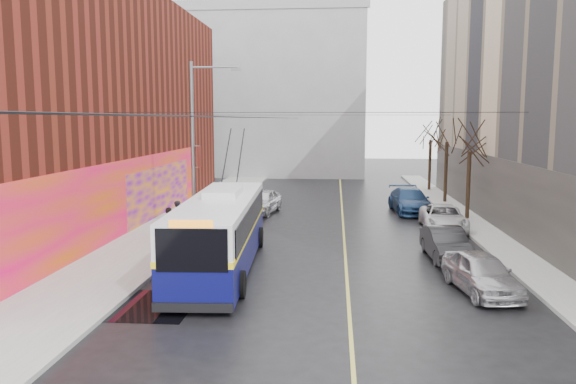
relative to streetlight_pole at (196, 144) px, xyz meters
name	(u,v)px	position (x,y,z in m)	size (l,w,h in m)	color
ground	(304,301)	(6.14, -10.00, -4.85)	(140.00, 140.00, 0.00)	black
sidewalk_left	(174,227)	(-1.86, 2.00, -4.77)	(4.00, 60.00, 0.15)	gray
sidewalk_right	(484,233)	(15.14, 2.00, -4.77)	(2.00, 60.00, 0.15)	gray
lane_line	(343,225)	(7.64, 4.00, -4.84)	(0.12, 50.00, 0.01)	#BFB74C
building_left	(48,104)	(-9.85, 3.99, 2.14)	(12.11, 36.00, 14.00)	#5D1E12
building_far	(273,93)	(0.14, 34.99, 4.17)	(20.50, 12.10, 18.00)	gray
streetlight_pole	(196,144)	(0.00, 0.00, 0.00)	(2.65, 0.60, 9.00)	slate
catenary_wires	(275,117)	(3.60, 4.77, 1.40)	(18.00, 60.00, 0.22)	black
tree_near	(470,138)	(15.14, 6.00, 0.13)	(3.20, 3.20, 6.40)	black
tree_mid	(447,131)	(15.14, 13.00, 0.41)	(3.20, 3.20, 6.68)	black
tree_far	(431,131)	(15.14, 20.00, 0.30)	(3.20, 3.20, 6.57)	black
puddle	(154,306)	(1.21, -10.86, -4.84)	(2.64, 3.27, 0.01)	black
pigeons_flying	(257,106)	(3.21, -0.10, 1.92)	(5.43, 1.13, 2.24)	slate
trolleybus	(221,231)	(2.50, -6.03, -3.27)	(3.26, 12.05, 5.66)	#090945
parked_car_a	(481,273)	(12.33, -8.51, -4.12)	(1.71, 4.24, 1.45)	#B0AFB4
parked_car_b	(446,244)	(12.01, -3.75, -4.14)	(1.49, 4.28, 1.41)	#262628
parked_car_c	(443,218)	(13.14, 2.94, -4.16)	(2.29, 4.98, 1.38)	silver
parked_car_d	(410,201)	(12.07, 8.68, -4.05)	(2.23, 5.49, 1.59)	navy
following_car	(261,201)	(2.36, 7.62, -4.06)	(1.87, 4.64, 1.58)	silver
pedestrian_a	(179,218)	(-0.81, -0.60, -3.78)	(0.67, 0.44, 1.83)	black
pedestrian_b	(170,223)	(-1.11, -1.20, -3.91)	(0.77, 0.60, 1.58)	black
pedestrian_c	(205,206)	(-0.48, 3.85, -3.82)	(1.14, 0.65, 1.76)	black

